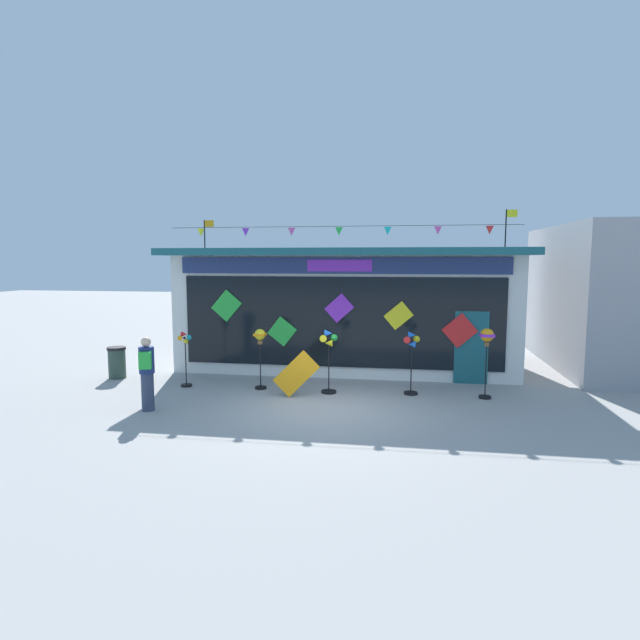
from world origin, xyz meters
name	(u,v)px	position (x,y,z in m)	size (l,w,h in m)	color
ground_plane	(327,408)	(0.00, 0.00, 0.00)	(80.00, 80.00, 0.00)	#9E9B99
kite_shop_building	(348,307)	(-0.10, 5.13, 1.88)	(10.48, 5.02, 4.90)	silver
wind_spinner_far_left	(185,353)	(-4.05, 1.43, 0.92)	(0.33, 0.29, 1.49)	black
wind_spinner_left	(260,344)	(-2.01, 1.53, 1.20)	(0.31, 0.31, 1.59)	black
wind_spinner_center_left	(329,353)	(-0.17, 1.36, 1.04)	(0.43, 0.39, 1.64)	black
wind_spinner_center_right	(411,354)	(1.90, 1.55, 1.05)	(0.41, 0.34, 1.61)	black
wind_spinner_right	(487,343)	(3.70, 1.49, 1.38)	(0.33, 0.33, 1.73)	black
person_near_camera	(147,372)	(-3.97, -0.84, 0.89)	(0.38, 0.48, 1.68)	#333D56
trash_bin	(117,362)	(-6.43, 2.10, 0.46)	(0.52, 0.52, 0.90)	#2D4238
display_kite_on_ground	(296,374)	(-0.91, 0.90, 0.58)	(0.59, 0.03, 1.07)	orange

